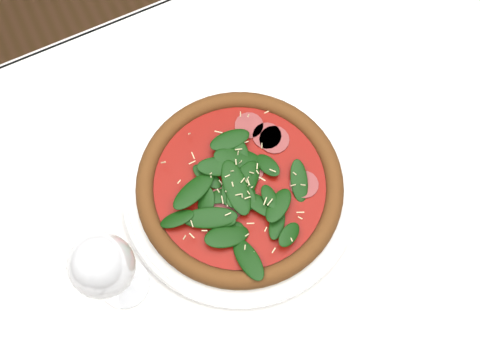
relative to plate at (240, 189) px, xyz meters
name	(u,v)px	position (x,y,z in m)	size (l,w,h in m)	color
ground	(241,281)	(0.00, -0.02, -0.76)	(6.00, 6.00, 0.00)	brown
dining_table	(242,219)	(0.00, -0.02, -0.11)	(1.21, 0.81, 0.75)	silver
plate	(240,189)	(0.00, 0.00, 0.00)	(0.37, 0.37, 0.02)	white
pizza	(240,184)	(0.00, 0.00, 0.02)	(0.35, 0.35, 0.04)	olive
wine_glass	(103,266)	(-0.21, -0.06, 0.13)	(0.08, 0.08, 0.20)	white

